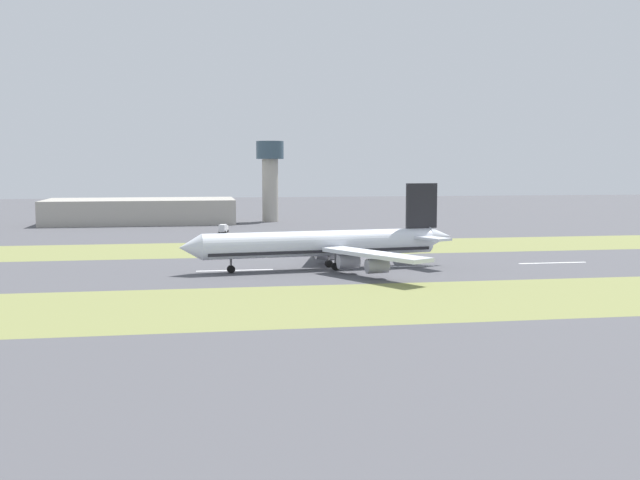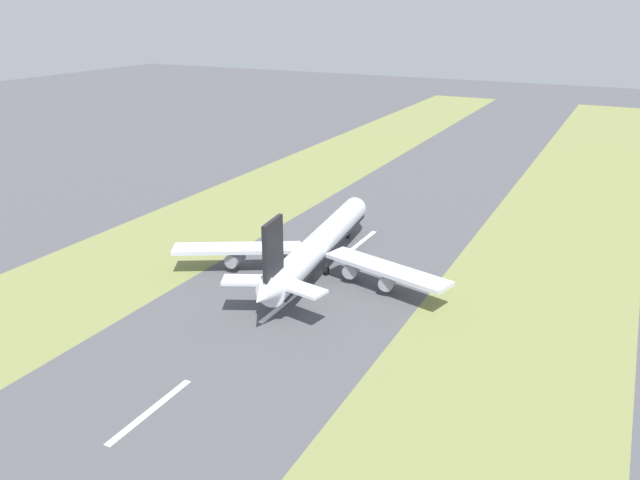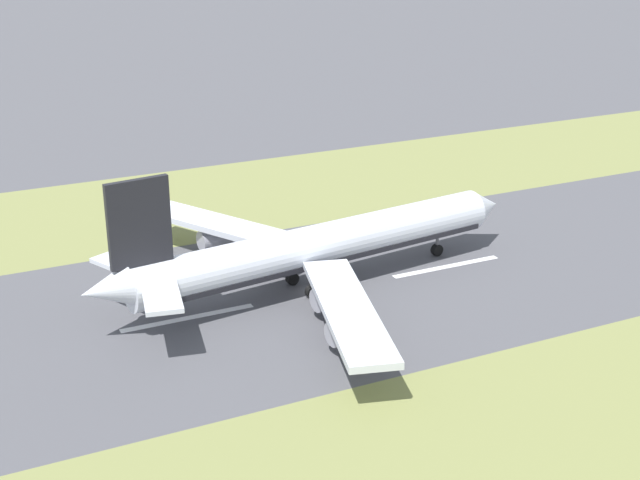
{
  "view_description": "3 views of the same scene",
  "coord_description": "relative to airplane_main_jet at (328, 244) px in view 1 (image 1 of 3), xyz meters",
  "views": [
    {
      "loc": [
        -174.87,
        31.81,
        24.59
      ],
      "look_at": [
        -1.79,
        2.36,
        7.0
      ],
      "focal_mm": 42.0,
      "sensor_mm": 36.0,
      "label": 1
    },
    {
      "loc": [
        58.47,
        -116.25,
        57.39
      ],
      "look_at": [
        -1.79,
        2.36,
        7.0
      ],
      "focal_mm": 35.0,
      "sensor_mm": 36.0,
      "label": 2
    },
    {
      "loc": [
        102.17,
        -47.02,
        51.98
      ],
      "look_at": [
        -1.79,
        2.36,
        7.0
      ],
      "focal_mm": 50.0,
      "sensor_mm": 36.0,
      "label": 3
    }
  ],
  "objects": [
    {
      "name": "centreline_dash_near",
      "position": [
        1.55,
        -58.11,
        -6.01
      ],
      "size": [
        1.2,
        18.0,
        0.01
      ],
      "primitive_type": "cube",
      "color": "silver",
      "rests_on": "ground"
    },
    {
      "name": "centreline_dash_mid",
      "position": [
        1.55,
        -18.11,
        -6.01
      ],
      "size": [
        1.2,
        18.0,
        0.01
      ],
      "primitive_type": "cube",
      "color": "silver",
      "rests_on": "ground"
    },
    {
      "name": "service_truck",
      "position": [
        100.66,
        20.53,
        -4.36
      ],
      "size": [
        6.37,
        3.89,
        3.1
      ],
      "color": "white",
      "rests_on": "ground"
    },
    {
      "name": "grass_median_east",
      "position": [
        46.55,
        -0.47,
        -6.02
      ],
      "size": [
        40.0,
        600.0,
        0.01
      ],
      "primitive_type": "cube",
      "color": "olive",
      "rests_on": "ground"
    },
    {
      "name": "centreline_dash_far",
      "position": [
        1.55,
        21.89,
        -6.01
      ],
      "size": [
        1.2,
        18.0,
        0.01
      ],
      "primitive_type": "cube",
      "color": "silver",
      "rests_on": "ground"
    },
    {
      "name": "control_tower",
      "position": [
        152.35,
        -2.0,
        15.55
      ],
      "size": [
        12.0,
        12.0,
        34.98
      ],
      "color": "#A39E93",
      "rests_on": "ground"
    },
    {
      "name": "airplane_main_jet",
      "position": [
        0.0,
        0.0,
        0.0
      ],
      "size": [
        63.64,
        67.16,
        20.2
      ],
      "color": "silver",
      "rests_on": "ground"
    },
    {
      "name": "grass_median_west",
      "position": [
        -43.45,
        -0.47,
        -6.02
      ],
      "size": [
        40.0,
        600.0,
        0.01
      ],
      "primitive_type": "cube",
      "color": "olive",
      "rests_on": "ground"
    },
    {
      "name": "terminal_building",
      "position": [
        152.6,
        53.25,
        -0.89
      ],
      "size": [
        36.0,
        78.54,
        10.26
      ],
      "primitive_type": "cube",
      "color": "#A39E93",
      "rests_on": "ground"
    },
    {
      "name": "ground_plane",
      "position": [
        1.55,
        -0.47,
        -6.02
      ],
      "size": [
        800.0,
        800.0,
        0.0
      ],
      "primitive_type": "plane",
      "color": "#4C4C51"
    }
  ]
}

